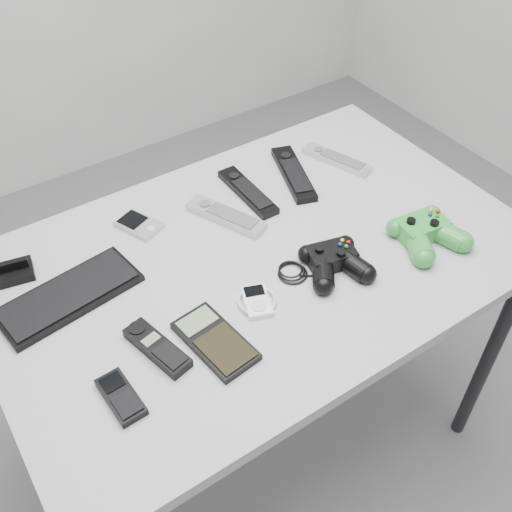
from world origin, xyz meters
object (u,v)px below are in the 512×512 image
pda_keyboard (69,295)px  controller_green (426,231)px  remote_silver_a (226,215)px  remote_black_a (248,191)px  controller_black (334,260)px  mobile_phone (121,396)px  calculator (215,341)px  desk (259,276)px  mp3_player (257,301)px  remote_silver_b (337,159)px  cordless_handset (157,347)px  pda (139,224)px  remote_black_b (294,173)px

pda_keyboard → controller_green: 0.79m
remote_silver_a → remote_black_a: size_ratio=0.96×
controller_black → controller_green: size_ratio=1.45×
pda_keyboard → mobile_phone: size_ratio=2.61×
calculator → mobile_phone: bearing=177.0°
desk → mp3_player: 0.16m
calculator → controller_green: size_ratio=1.05×
remote_silver_b → mp3_player: remote_silver_b is taller
desk → controller_black: (0.11, -0.13, 0.09)m
desk → mobile_phone: (-0.41, -0.17, 0.08)m
remote_silver_a → pda_keyboard: bearing=161.3°
pda_keyboard → cordless_handset: (0.09, -0.22, 0.00)m
desk → cordless_handset: 0.34m
pda → desk: bearing=-74.2°
pda → cordless_handset: size_ratio=0.67×
cordless_handset → mp3_player: cordless_handset is taller
calculator → remote_silver_b: bearing=23.4°
mp3_player → calculator: bearing=-141.2°
pda_keyboard → mobile_phone: mobile_phone is taller
pda_keyboard → controller_black: bearing=-32.7°
pda → calculator: 0.39m
remote_black_b → cordless_handset: 0.62m
remote_silver_a → controller_green: (0.34, -0.31, 0.02)m
mobile_phone → mp3_player: 0.33m
desk → mobile_phone: size_ratio=10.68×
cordless_handset → calculator: bearing=-37.2°
mobile_phone → remote_silver_a: bearing=34.6°
remote_silver_a → mp3_player: bearing=-131.9°
remote_black_a → remote_silver_b: bearing=-2.8°
calculator → pda_keyboard: bearing=118.4°
remote_black_a → remote_black_b: (0.14, -0.00, 0.00)m
remote_silver_a → remote_silver_b: size_ratio=1.05×
pda → mp3_player: (0.10, -0.35, -0.00)m
pda_keyboard → mp3_player: bearing=-43.8°
remote_black_a → calculator: size_ratio=1.19×
pda → cordless_handset: (-0.13, -0.34, 0.00)m
remote_black_a → controller_black: (0.01, -0.32, 0.01)m
pda → remote_silver_a: bearing=-48.0°
remote_silver_b → mp3_player: (-0.45, -0.29, -0.00)m
desk → controller_green: controller_green is taller
mp3_player → pda: bearing=126.0°
mobile_phone → calculator: 0.20m
cordless_handset → calculator: cordless_handset is taller
pda_keyboard → remote_silver_b: remote_silver_b is taller
remote_black_b → cordless_handset: bearing=-132.2°
remote_black_a → calculator: bearing=-130.6°
remote_black_a → calculator: (-0.30, -0.35, -0.00)m
remote_black_a → pda_keyboard: bearing=-170.3°
remote_black_b → mobile_phone: size_ratio=2.04×
calculator → mp3_player: (0.12, 0.04, -0.00)m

